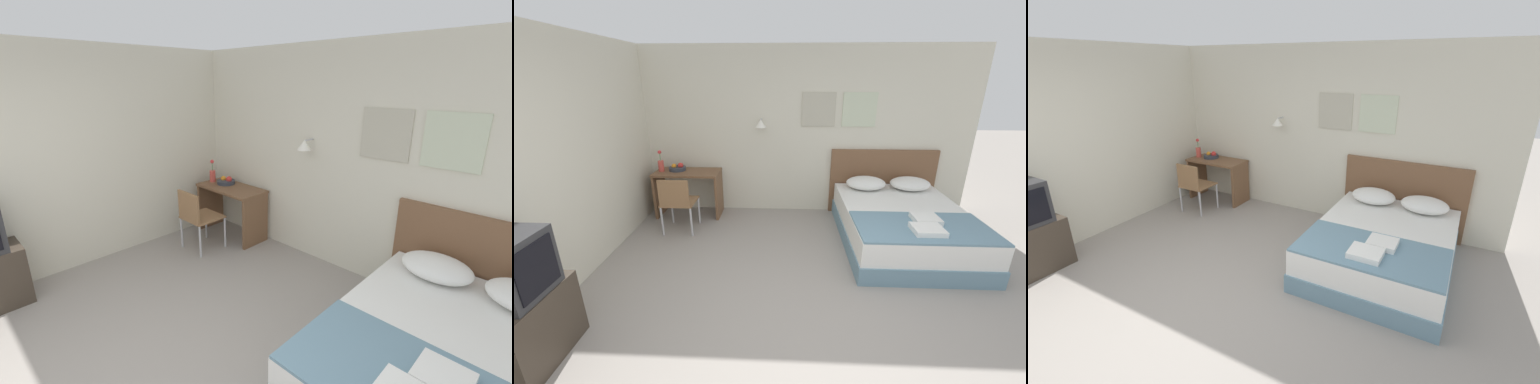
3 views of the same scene
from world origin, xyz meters
The scene contains 14 objects.
ground_plane centered at (0.00, 0.00, 0.00)m, with size 24.00×24.00×0.00m, color gray.
wall_back centered at (0.01, 2.93, 1.33)m, with size 5.65×0.31×2.65m.
bed centered at (1.45, 1.80, 0.26)m, with size 1.59×2.08×0.52m.
headboard centered at (1.45, 2.87, 0.54)m, with size 1.71×0.06×1.08m.
pillow_left centered at (1.11, 2.56, 0.61)m, with size 0.60×0.46×0.19m.
pillow_right centered at (1.79, 2.56, 0.61)m, with size 0.60×0.46×0.19m.
throw_blanket centered at (1.45, 1.20, 0.53)m, with size 1.54×0.83×0.02m.
folded_towel_near_foot centered at (1.54, 1.34, 0.57)m, with size 0.30×0.28×0.06m.
folded_towel_mid_bed centered at (1.44, 1.05, 0.57)m, with size 0.33×0.29×0.06m.
desk centered at (-1.73, 2.60, 0.51)m, with size 1.03×0.51×0.75m.
desk_chair centered at (-1.71, 1.95, 0.51)m, with size 0.46×0.46×0.85m.
fruit_bowl centered at (-1.91, 2.66, 0.79)m, with size 0.27×0.27×0.12m.
flower_vase centered at (-2.15, 2.60, 0.86)m, with size 0.09×0.09×0.34m.
tv_stand centered at (-2.18, -0.31, 0.31)m, with size 0.45×0.71×0.62m.
Camera 2 is at (-0.17, -2.18, 2.17)m, focal length 22.00 mm.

